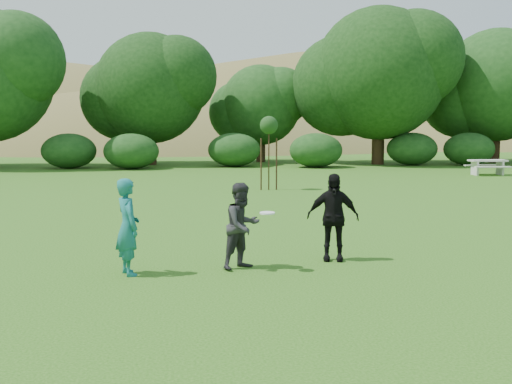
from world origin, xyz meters
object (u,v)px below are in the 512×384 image
Objects in this scene: player_black at (333,217)px; sapling at (269,127)px; player_teal at (128,227)px; player_grey at (242,226)px; picnic_table at (488,165)px.

player_black is 0.58× the size of sapling.
player_teal is 0.59× the size of sapling.
player_teal is 1.00× the size of player_black.
player_teal is at bearing -156.05° from player_black.
player_teal is 2.02m from player_grey.
player_teal is at bearing -106.50° from sapling.
picnic_table is (11.83, 18.57, -0.31)m from player_black.
player_black is 0.93× the size of picnic_table.
player_teal reaches higher than picnic_table.
player_teal is 24.86m from picnic_table.
picnic_table is at bearing 17.30° from player_grey.
player_teal reaches higher than player_grey.
picnic_table is (13.59, 19.09, -0.26)m from player_grey.
player_teal is at bearing 150.65° from player_grey.
player_grey is 0.93× the size of player_black.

